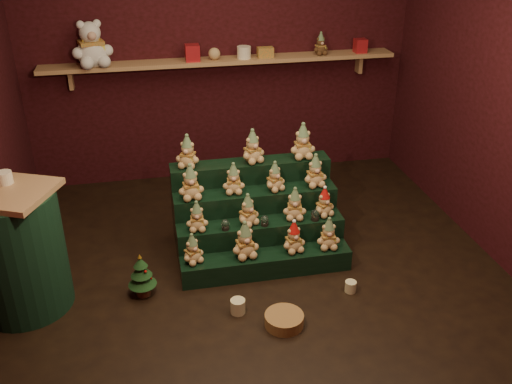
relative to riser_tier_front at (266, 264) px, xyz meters
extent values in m
plane|color=black|center=(-0.04, 0.02, -0.09)|extent=(4.00, 4.00, 0.00)
cube|color=black|center=(-0.04, 2.07, 1.31)|extent=(4.00, 0.10, 2.80)
cube|color=black|center=(-0.04, -2.03, 1.31)|extent=(4.00, 0.10, 2.80)
cube|color=#A47F52|center=(-0.04, 1.89, 1.21)|extent=(3.60, 0.26, 0.04)
cube|color=#A47F52|center=(-1.54, 1.96, 1.09)|extent=(0.04, 0.12, 0.20)
cube|color=#A47F52|center=(1.46, 1.96, 1.09)|extent=(0.04, 0.12, 0.20)
cube|color=black|center=(0.00, 0.00, 0.00)|extent=(1.40, 0.22, 0.18)
cube|color=black|center=(0.00, 0.22, 0.09)|extent=(1.40, 0.22, 0.36)
cube|color=black|center=(0.00, 0.44, 0.18)|extent=(1.40, 0.22, 0.54)
cube|color=black|center=(0.00, 0.66, 0.27)|extent=(1.40, 0.22, 0.72)
cylinder|color=black|center=(-0.31, 0.16, 0.28)|extent=(0.06, 0.06, 0.02)
sphere|color=silver|center=(-0.31, 0.16, 0.33)|extent=(0.07, 0.07, 0.07)
cylinder|color=black|center=(0.02, 0.16, 0.28)|extent=(0.06, 0.06, 0.02)
sphere|color=silver|center=(0.02, 0.16, 0.33)|extent=(0.07, 0.07, 0.07)
cylinder|color=black|center=(0.45, 0.16, 0.28)|extent=(0.07, 0.07, 0.03)
sphere|color=silver|center=(0.45, 0.16, 0.33)|extent=(0.07, 0.07, 0.07)
cube|color=#A47F52|center=(-1.87, -0.03, 0.87)|extent=(0.80, 0.74, 0.04)
cylinder|color=black|center=(-1.87, -0.03, 0.38)|extent=(0.68, 0.68, 0.94)
cylinder|color=beige|center=(-1.87, 0.07, 0.93)|extent=(0.11, 0.11, 0.09)
cylinder|color=#4C2C1B|center=(-1.00, -0.09, -0.06)|extent=(0.11, 0.11, 0.05)
cone|color=#123316|center=(-1.00, -0.09, 0.06)|extent=(0.22, 0.22, 0.11)
cone|color=#123316|center=(-1.00, -0.09, 0.14)|extent=(0.16, 0.16, 0.10)
cone|color=#123316|center=(-1.00, -0.09, 0.21)|extent=(0.11, 0.11, 0.08)
cone|color=gold|center=(-1.00, -0.09, 0.27)|extent=(0.03, 0.03, 0.03)
cylinder|color=beige|center=(-0.32, -0.45, -0.03)|extent=(0.11, 0.11, 0.11)
cylinder|color=beige|center=(0.59, -0.38, -0.05)|extent=(0.09, 0.09, 0.09)
cylinder|color=olive|center=(-0.01, -0.66, -0.05)|extent=(0.36, 0.36, 0.09)
cube|color=#B11B21|center=(-0.34, 1.87, 1.31)|extent=(0.14, 0.14, 0.16)
cylinder|color=beige|center=(0.18, 1.87, 1.29)|extent=(0.14, 0.14, 0.12)
cube|color=#B11B21|center=(1.42, 1.87, 1.30)|extent=(0.12, 0.12, 0.14)
sphere|color=tan|center=(-0.13, 1.87, 1.29)|extent=(0.12, 0.12, 0.12)
cube|color=orange|center=(0.40, 1.87, 1.28)|extent=(0.16, 0.10, 0.10)
camera|label=1|loc=(-0.87, -3.79, 2.65)|focal=40.00mm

